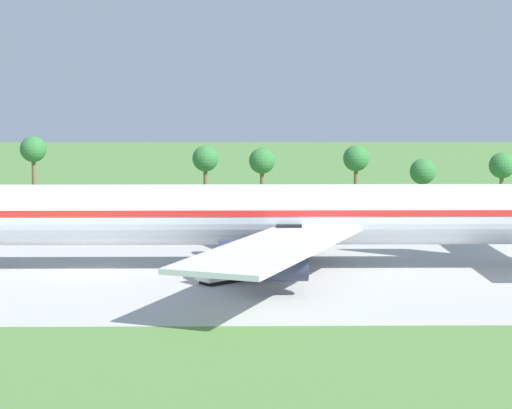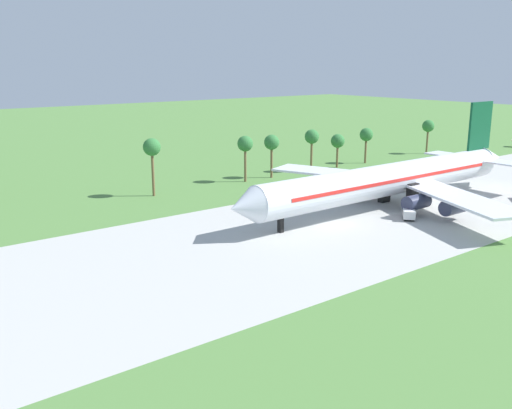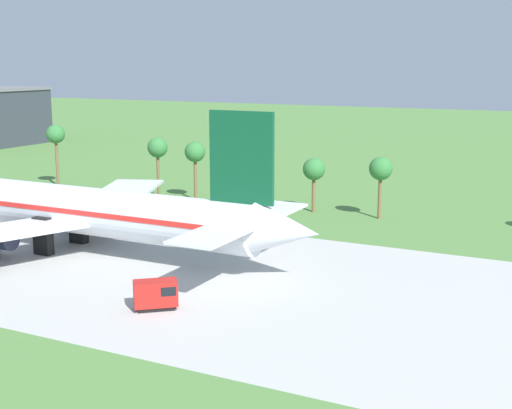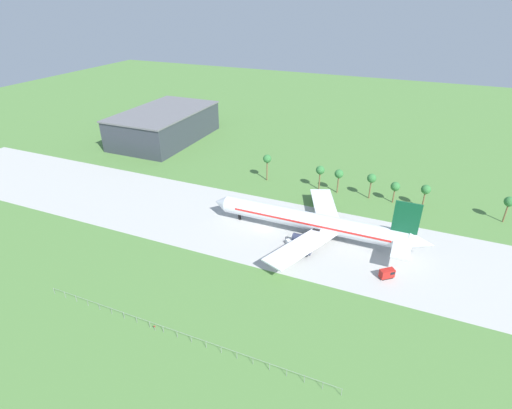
% 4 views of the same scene
% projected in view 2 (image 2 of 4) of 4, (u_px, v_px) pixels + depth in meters
% --- Properties ---
extents(ground_plane, '(600.00, 600.00, 0.00)m').
position_uv_depth(ground_plane, '(335.00, 225.00, 96.90)').
color(ground_plane, '#517F3D').
extents(taxiway_strip, '(320.00, 44.00, 0.02)m').
position_uv_depth(taxiway_strip, '(335.00, 225.00, 96.89)').
color(taxiway_strip, '#B2B2AD').
rests_on(taxiway_strip, ground_plane).
extents(jet_airliner, '(75.43, 56.99, 18.69)m').
position_uv_depth(jet_airliner, '(394.00, 179.00, 107.96)').
color(jet_airliner, silver).
rests_on(jet_airliner, ground_plane).
extents(fuel_truck, '(4.91, 4.63, 1.82)m').
position_uv_depth(fuel_truck, '(409.00, 213.00, 100.54)').
color(fuel_truck, black).
rests_on(fuel_truck, ground_plane).
extents(palm_tree_row, '(96.05, 3.60, 11.96)m').
position_uv_depth(palm_tree_row, '(311.00, 139.00, 142.33)').
color(palm_tree_row, brown).
rests_on(palm_tree_row, ground_plane).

